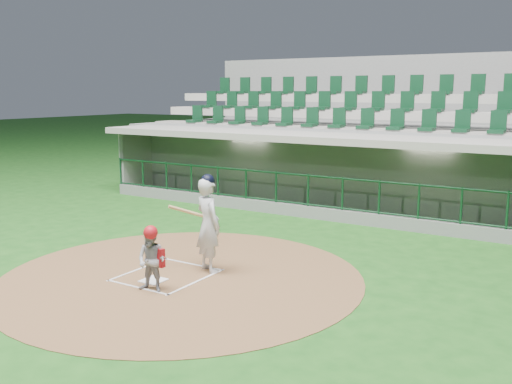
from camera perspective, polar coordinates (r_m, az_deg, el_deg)
ground at (r=11.90m, az=-7.95°, el=-7.92°), size 120.00×120.00×0.00m
dirt_circle at (r=11.57m, az=-7.43°, el=-8.40°), size 7.20×7.20×0.01m
home_plate at (r=11.39m, az=-10.22°, el=-8.69°), size 0.43×0.43×0.02m
batter_box_chalk at (r=11.68m, az=-8.90°, el=-8.21°), size 1.55×1.80×0.01m
dugout_structure at (r=18.22m, az=7.89°, el=1.49°), size 16.40×3.70×3.00m
seating_deck at (r=21.00m, az=11.36°, el=3.78°), size 17.00×6.72×5.15m
batter at (r=11.61m, az=-4.81°, el=-3.15°), size 0.95×1.00×2.01m
catcher at (r=10.67m, az=-10.39°, el=-6.60°), size 0.63×0.53×1.24m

